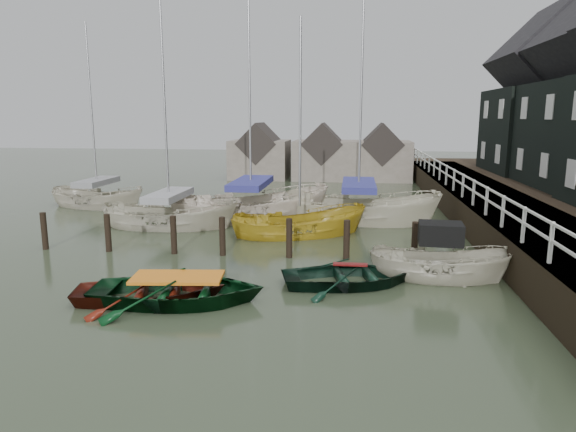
# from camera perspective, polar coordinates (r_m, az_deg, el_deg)

# --- Properties ---
(ground) EXTENTS (120.00, 120.00, 0.00)m
(ground) POSITION_cam_1_polar(r_m,az_deg,el_deg) (15.52, -5.69, -7.45)
(ground) COLOR #2D3421
(ground) RESTS_ON ground
(pier) EXTENTS (3.04, 32.00, 2.70)m
(pier) POSITION_cam_1_polar(r_m,az_deg,el_deg) (25.44, 21.04, 0.82)
(pier) COLOR black
(pier) RESTS_ON ground
(mooring_pilings) EXTENTS (13.72, 0.22, 1.80)m
(mooring_pilings) POSITION_cam_1_polar(r_m,az_deg,el_deg) (18.43, -7.03, -2.86)
(mooring_pilings) COLOR black
(mooring_pilings) RESTS_ON ground
(far_sheds) EXTENTS (14.00, 4.08, 4.39)m
(far_sheds) POSITION_cam_1_polar(r_m,az_deg,el_deg) (40.52, 3.66, 6.74)
(far_sheds) COLOR #665B51
(far_sheds) RESTS_ON ground
(rowboat_red) EXTENTS (4.54, 3.68, 0.83)m
(rowboat_red) POSITION_cam_1_polar(r_m,az_deg,el_deg) (14.58, -14.99, -9.02)
(rowboat_red) COLOR #55160C
(rowboat_red) RESTS_ON ground
(rowboat_green) EXTENTS (4.93, 3.77, 0.95)m
(rowboat_green) POSITION_cam_1_polar(r_m,az_deg,el_deg) (14.25, -12.06, -9.35)
(rowboat_green) COLOR black
(rowboat_green) RESTS_ON ground
(rowboat_dkgreen) EXTENTS (4.55, 3.72, 0.82)m
(rowboat_dkgreen) POSITION_cam_1_polar(r_m,az_deg,el_deg) (15.42, 6.88, -7.59)
(rowboat_dkgreen) COLOR black
(rowboat_dkgreen) RESTS_ON ground
(motorboat) EXTENTS (4.36, 1.92, 2.54)m
(motorboat) POSITION_cam_1_polar(r_m,az_deg,el_deg) (16.46, 16.45, -6.41)
(motorboat) COLOR #BDB8A1
(motorboat) RESTS_ON ground
(sailboat_a) EXTENTS (6.27, 2.44, 10.89)m
(sailboat_a) POSITION_cam_1_polar(r_m,az_deg,el_deg) (23.65, -12.97, -1.05)
(sailboat_a) COLOR beige
(sailboat_a) RESTS_ON ground
(sailboat_b) EXTENTS (8.20, 5.32, 12.63)m
(sailboat_b) POSITION_cam_1_polar(r_m,az_deg,el_deg) (24.89, -4.09, -0.20)
(sailboat_b) COLOR beige
(sailboat_b) RESTS_ON ground
(sailboat_c) EXTENTS (6.17, 4.02, 9.83)m
(sailboat_c) POSITION_cam_1_polar(r_m,az_deg,el_deg) (21.55, 1.30, -2.07)
(sailboat_c) COLOR #B59622
(sailboat_c) RESTS_ON ground
(sailboat_d) EXTENTS (7.99, 4.32, 11.94)m
(sailboat_d) POSITION_cam_1_polar(r_m,az_deg,el_deg) (24.52, 7.77, -0.44)
(sailboat_d) COLOR beige
(sailboat_d) RESTS_ON ground
(sailboat_e) EXTENTS (6.30, 3.62, 10.80)m
(sailboat_e) POSITION_cam_1_polar(r_m,az_deg,el_deg) (30.01, -20.32, 1.09)
(sailboat_e) COLOR beige
(sailboat_e) RESTS_ON ground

